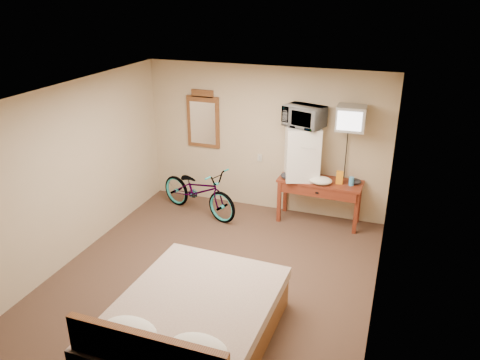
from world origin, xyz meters
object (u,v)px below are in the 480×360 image
(desk, at_px, (319,188))
(bed, at_px, (191,325))
(blue_cup, at_px, (351,181))
(mini_fridge, at_px, (302,153))
(wall_mirror, at_px, (203,120))
(microwave, at_px, (304,116))
(crt_television, at_px, (351,118))
(bicycle, at_px, (198,190))

(desk, relative_size, bed, 0.63)
(blue_cup, bearing_deg, bed, -110.21)
(mini_fridge, relative_size, wall_mirror, 0.85)
(microwave, bearing_deg, wall_mirror, -168.37)
(microwave, relative_size, crt_television, 1.07)
(blue_cup, bearing_deg, microwave, 176.73)
(desk, distance_m, crt_television, 1.26)
(desk, distance_m, bed, 3.47)
(bed, bearing_deg, bicycle, 112.67)
(blue_cup, height_order, crt_television, crt_television)
(desk, height_order, bed, bed)
(mini_fridge, relative_size, bed, 0.40)
(desk, relative_size, crt_television, 2.43)
(crt_television, xyz_separation_m, wall_mirror, (-2.55, 0.25, -0.32))
(bicycle, bearing_deg, bed, -138.27)
(blue_cup, xyz_separation_m, bed, (-1.24, -3.37, -0.53))
(microwave, distance_m, bicycle, 2.20)
(crt_television, bearing_deg, bicycle, -171.57)
(bed, bearing_deg, mini_fridge, 82.98)
(blue_cup, bearing_deg, mini_fridge, 176.74)
(blue_cup, bearing_deg, bicycle, -172.49)
(desk, height_order, bicycle, bicycle)
(mini_fridge, distance_m, microwave, 0.60)
(crt_television, height_order, wall_mirror, wall_mirror)
(wall_mirror, relative_size, bed, 0.47)
(crt_television, distance_m, wall_mirror, 2.59)
(bicycle, bearing_deg, desk, -61.50)
(wall_mirror, bearing_deg, bicycle, -76.69)
(desk, height_order, wall_mirror, wall_mirror)
(mini_fridge, bearing_deg, bed, -97.02)
(mini_fridge, relative_size, crt_television, 1.54)
(bed, bearing_deg, desk, 77.53)
(blue_cup, relative_size, crt_television, 0.24)
(crt_television, bearing_deg, desk, -176.74)
(wall_mirror, xyz_separation_m, bicycle, (0.14, -0.61, -1.08))
(mini_fridge, distance_m, crt_television, 0.97)
(wall_mirror, relative_size, bicycle, 0.62)
(blue_cup, xyz_separation_m, bicycle, (-2.51, -0.33, -0.39))
(mini_fridge, xyz_separation_m, bicycle, (-1.69, -0.38, -0.76))
(mini_fridge, bearing_deg, wall_mirror, 172.84)
(bed, bearing_deg, blue_cup, 69.79)
(desk, xyz_separation_m, crt_television, (0.40, 0.02, 1.20))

